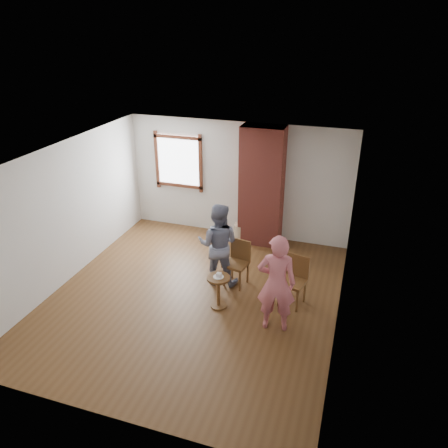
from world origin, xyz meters
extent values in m
plane|color=brown|center=(0.00, 0.00, 0.00)|extent=(5.50, 5.50, 0.00)
cube|color=silver|center=(0.00, 2.75, 1.30)|extent=(5.00, 0.04, 2.60)
cube|color=silver|center=(-2.50, 0.00, 1.30)|extent=(0.04, 5.50, 2.60)
cube|color=silver|center=(2.50, 0.00, 1.30)|extent=(0.04, 5.50, 2.60)
cube|color=white|center=(0.00, 0.00, 2.60)|extent=(5.00, 5.50, 0.04)
cube|color=brown|center=(-1.40, 2.71, 1.60)|extent=(1.14, 0.06, 1.34)
cube|color=white|center=(-1.40, 2.73, 1.60)|extent=(1.00, 0.02, 1.20)
cube|color=#AE493E|center=(0.60, 2.50, 1.30)|extent=(0.90, 0.50, 2.60)
cylinder|color=tan|center=(0.19, 2.40, 0.20)|extent=(0.37, 0.37, 0.40)
cylinder|color=black|center=(-0.28, 2.07, 0.08)|extent=(0.17, 0.17, 0.17)
cube|color=brown|center=(0.59, 0.65, 0.43)|extent=(0.47, 0.47, 0.05)
cylinder|color=brown|center=(0.40, 0.52, 0.22)|extent=(0.04, 0.04, 0.43)
cylinder|color=brown|center=(0.72, 0.46, 0.22)|extent=(0.04, 0.04, 0.43)
cylinder|color=brown|center=(0.46, 0.84, 0.22)|extent=(0.04, 0.04, 0.43)
cylinder|color=brown|center=(0.78, 0.78, 0.22)|extent=(0.04, 0.04, 0.43)
cube|color=brown|center=(0.63, 0.83, 0.65)|extent=(0.40, 0.11, 0.43)
cube|color=brown|center=(1.70, 0.36, 0.45)|extent=(0.50, 0.50, 0.05)
cylinder|color=brown|center=(1.49, 0.23, 0.22)|extent=(0.04, 0.04, 0.45)
cylinder|color=brown|center=(1.82, 0.15, 0.22)|extent=(0.04, 0.04, 0.45)
cylinder|color=brown|center=(1.57, 0.56, 0.22)|extent=(0.04, 0.04, 0.45)
cylinder|color=brown|center=(1.90, 0.48, 0.22)|extent=(0.04, 0.04, 0.45)
cube|color=brown|center=(1.74, 0.54, 0.67)|extent=(0.42, 0.13, 0.45)
cylinder|color=brown|center=(0.51, -0.11, 0.58)|extent=(0.40, 0.40, 0.04)
cylinder|color=brown|center=(0.51, -0.11, 0.29)|extent=(0.06, 0.06, 0.54)
cylinder|color=brown|center=(0.51, -0.11, 0.01)|extent=(0.28, 0.28, 0.03)
cylinder|color=white|center=(0.51, -0.11, 0.60)|extent=(0.18, 0.18, 0.01)
cube|color=white|center=(0.52, -0.11, 0.64)|extent=(0.08, 0.07, 0.06)
imported|color=#121733|center=(0.25, 0.65, 0.80)|extent=(0.83, 0.68, 1.59)
imported|color=#CA6570|center=(1.54, -0.36, 0.83)|extent=(0.66, 0.49, 1.66)
camera|label=1|loc=(2.54, -6.03, 4.56)|focal=35.00mm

